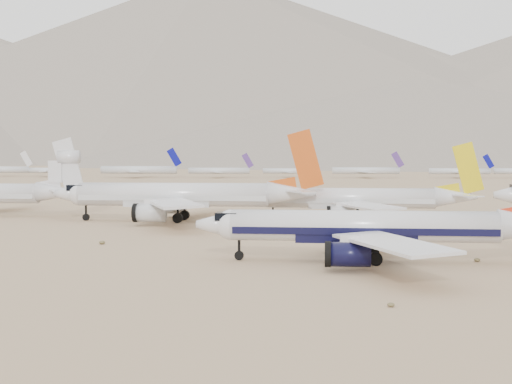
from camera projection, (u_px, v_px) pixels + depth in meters
The scene contains 6 objects.
ground at pixel (291, 261), 94.33m from camera, with size 7000.00×7000.00×0.00m, color #967757.
main_airliner at pixel (379, 228), 92.91m from camera, with size 46.67×45.58×16.47m.
row2_gold_tail at pixel (361, 199), 150.15m from camera, with size 47.12×46.08×16.78m.
row2_orange_tail at pixel (184, 196), 149.61m from camera, with size 54.34×53.16×19.38m.
distant_storage_row at pixel (327, 171), 433.38m from camera, with size 566.93×54.85×16.12m.
mountain_range at pixel (356, 82), 1714.66m from camera, with size 7354.00×3024.00×470.00m.
Camera 1 is at (4.85, -93.71, 14.05)m, focal length 50.00 mm.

